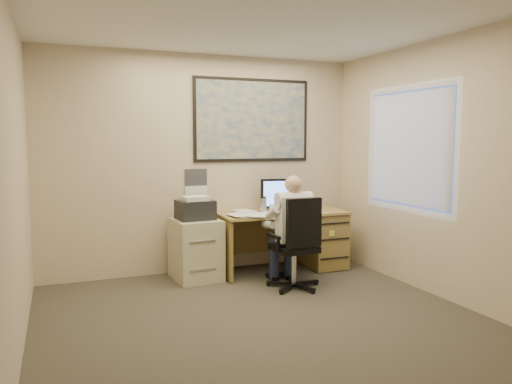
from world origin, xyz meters
name	(u,v)px	position (x,y,z in m)	size (l,w,h in m)	color
room_shell	(277,176)	(0.00, 0.00, 1.35)	(4.00, 4.50, 2.70)	#3C382E
desk	(303,233)	(1.23, 1.90, 0.44)	(1.60, 0.97, 1.14)	#AF8F4B
world_map	(252,120)	(0.65, 2.23, 1.90)	(1.56, 0.03, 1.06)	#1E4C93
wall_calendar	(196,186)	(-0.10, 2.24, 1.08)	(0.28, 0.01, 0.42)	white
window_blinds	(408,149)	(1.97, 0.80, 1.55)	(0.06, 1.40, 1.30)	beige
filing_cabinet	(196,244)	(-0.21, 1.88, 0.43)	(0.56, 0.65, 0.99)	beige
office_chair	(296,262)	(0.71, 1.07, 0.30)	(0.63, 0.63, 1.03)	black
person	(293,232)	(0.71, 1.15, 0.63)	(0.51, 0.73, 1.26)	white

